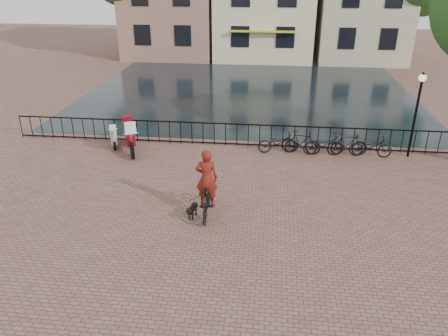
# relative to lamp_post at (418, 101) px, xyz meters

# --- Properties ---
(ground) EXTENTS (100.00, 100.00, 0.00)m
(ground) POSITION_rel_lamp_post_xyz_m (-7.20, -7.60, -2.38)
(ground) COLOR brown
(ground) RESTS_ON ground
(canal_water) EXTENTS (20.00, 20.00, 0.00)m
(canal_water) POSITION_rel_lamp_post_xyz_m (-7.20, 9.70, -2.38)
(canal_water) COLOR black
(canal_water) RESTS_ON ground
(railing) EXTENTS (20.00, 0.05, 1.02)m
(railing) POSITION_rel_lamp_post_xyz_m (-7.20, 0.40, -1.87)
(railing) COLOR black
(railing) RESTS_ON ground
(lamp_post) EXTENTS (0.30, 0.30, 3.45)m
(lamp_post) POSITION_rel_lamp_post_xyz_m (0.00, 0.00, 0.00)
(lamp_post) COLOR black
(lamp_post) RESTS_ON ground
(cyclist) EXTENTS (0.84, 1.93, 2.62)m
(cyclist) POSITION_rel_lamp_post_xyz_m (-7.62, -5.63, -1.38)
(cyclist) COLOR black
(cyclist) RESTS_ON ground
(dog) EXTENTS (0.35, 0.76, 0.49)m
(dog) POSITION_rel_lamp_post_xyz_m (-8.06, -5.81, -2.13)
(dog) COLOR black
(dog) RESTS_ON ground
(motorcycle) EXTENTS (1.40, 2.36, 1.66)m
(motorcycle) POSITION_rel_lamp_post_xyz_m (-11.67, -0.70, -1.55)
(motorcycle) COLOR maroon
(motorcycle) RESTS_ON ground
(scooter) EXTENTS (0.83, 1.34, 1.20)m
(scooter) POSITION_rel_lamp_post_xyz_m (-12.57, -0.24, -1.78)
(scooter) COLOR beige
(scooter) RESTS_ON ground
(parked_bike_0) EXTENTS (1.79, 0.84, 0.90)m
(parked_bike_0) POSITION_rel_lamp_post_xyz_m (-5.40, -0.20, -1.93)
(parked_bike_0) COLOR black
(parked_bike_0) RESTS_ON ground
(parked_bike_1) EXTENTS (1.72, 0.74, 1.00)m
(parked_bike_1) POSITION_rel_lamp_post_xyz_m (-4.45, -0.20, -1.88)
(parked_bike_1) COLOR black
(parked_bike_1) RESTS_ON ground
(parked_bike_2) EXTENTS (1.78, 0.81, 0.90)m
(parked_bike_2) POSITION_rel_lamp_post_xyz_m (-3.50, -0.20, -1.93)
(parked_bike_2) COLOR black
(parked_bike_2) RESTS_ON ground
(parked_bike_3) EXTENTS (1.70, 0.61, 1.00)m
(parked_bike_3) POSITION_rel_lamp_post_xyz_m (-2.55, -0.20, -1.88)
(parked_bike_3) COLOR black
(parked_bike_3) RESTS_ON ground
(parked_bike_4) EXTENTS (1.75, 0.69, 0.90)m
(parked_bike_4) POSITION_rel_lamp_post_xyz_m (-1.60, -0.20, -1.93)
(parked_bike_4) COLOR black
(parked_bike_4) RESTS_ON ground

